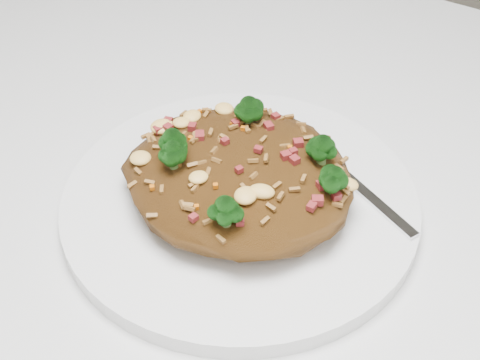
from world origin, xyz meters
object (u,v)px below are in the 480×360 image
dining_table (324,317)px  fork (348,178)px  plate (240,202)px  fried_rice (240,168)px

dining_table → fork: size_ratio=7.81×
dining_table → fork: 0.12m
plate → dining_table: bearing=6.9°
dining_table → fork: bearing=107.9°
dining_table → fork: (-0.02, 0.05, 0.11)m
fried_rice → fork: bearing=45.1°
plate → fried_rice: fried_rice is taller
fried_rice → dining_table: bearing=7.0°
plate → fried_rice: size_ratio=1.55×
plate → fried_rice: bearing=-28.4°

